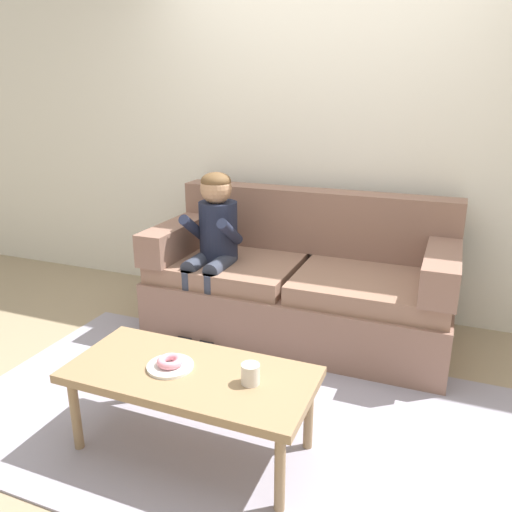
{
  "coord_description": "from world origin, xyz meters",
  "views": [
    {
      "loc": [
        0.92,
        -2.24,
        1.6
      ],
      "look_at": [
        -0.16,
        0.45,
        0.65
      ],
      "focal_mm": 35.27,
      "sensor_mm": 36.0,
      "label": 1
    }
  ],
  "objects_px": {
    "couch": "(301,285)",
    "mug": "(250,374)",
    "person_child": "(213,238)",
    "coffee_table": "(191,379)",
    "donut": "(170,361)"
  },
  "relations": [
    {
      "from": "coffee_table",
      "to": "person_child",
      "type": "bearing_deg",
      "value": 111.4
    },
    {
      "from": "couch",
      "to": "mug",
      "type": "distance_m",
      "value": 1.39
    },
    {
      "from": "coffee_table",
      "to": "mug",
      "type": "height_order",
      "value": "mug"
    },
    {
      "from": "coffee_table",
      "to": "donut",
      "type": "xyz_separation_m",
      "value": [
        -0.1,
        -0.01,
        0.08
      ]
    },
    {
      "from": "coffee_table",
      "to": "donut",
      "type": "bearing_deg",
      "value": -175.04
    },
    {
      "from": "coffee_table",
      "to": "person_child",
      "type": "relative_size",
      "value": 1.01
    },
    {
      "from": "couch",
      "to": "donut",
      "type": "relative_size",
      "value": 16.5
    },
    {
      "from": "couch",
      "to": "donut",
      "type": "xyz_separation_m",
      "value": [
        -0.19,
        -1.38,
        0.11
      ]
    },
    {
      "from": "donut",
      "to": "mug",
      "type": "bearing_deg",
      "value": 2.51
    },
    {
      "from": "donut",
      "to": "mug",
      "type": "distance_m",
      "value": 0.38
    },
    {
      "from": "mug",
      "to": "coffee_table",
      "type": "bearing_deg",
      "value": -178.32
    },
    {
      "from": "couch",
      "to": "donut",
      "type": "bearing_deg",
      "value": -97.93
    },
    {
      "from": "coffee_table",
      "to": "donut",
      "type": "distance_m",
      "value": 0.12
    },
    {
      "from": "person_child",
      "to": "donut",
      "type": "relative_size",
      "value": 9.18
    },
    {
      "from": "couch",
      "to": "person_child",
      "type": "bearing_deg",
      "value": -159.52
    }
  ]
}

